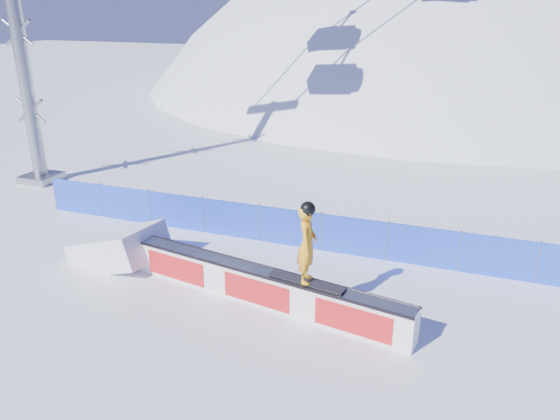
% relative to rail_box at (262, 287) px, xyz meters
% --- Properties ---
extents(ground, '(160.00, 160.00, 0.00)m').
position_rel_rail_box_xyz_m(ground, '(1.49, -0.96, -0.46)').
color(ground, white).
rests_on(ground, ground).
extents(snow_hill, '(64.00, 64.00, 64.00)m').
position_rel_rail_box_xyz_m(snow_hill, '(1.49, 41.04, -18.46)').
color(snow_hill, silver).
rests_on(snow_hill, ground).
extents(safety_fence, '(22.05, 0.05, 1.30)m').
position_rel_rail_box_xyz_m(safety_fence, '(1.49, 3.54, 0.14)').
color(safety_fence, blue).
rests_on(safety_fence, ground).
extents(rail_box, '(7.83, 1.89, 0.94)m').
position_rel_rail_box_xyz_m(rail_box, '(0.00, 0.00, 0.00)').
color(rail_box, white).
rests_on(rail_box, ground).
extents(snow_ramp, '(2.98, 2.15, 1.70)m').
position_rel_rail_box_xyz_m(snow_ramp, '(-4.83, 0.84, -0.46)').
color(snow_ramp, white).
rests_on(snow_ramp, ground).
extents(snowboarder, '(1.96, 0.74, 2.01)m').
position_rel_rail_box_xyz_m(snowboarder, '(1.23, -0.21, 1.47)').
color(snowboarder, black).
rests_on(snowboarder, rail_box).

